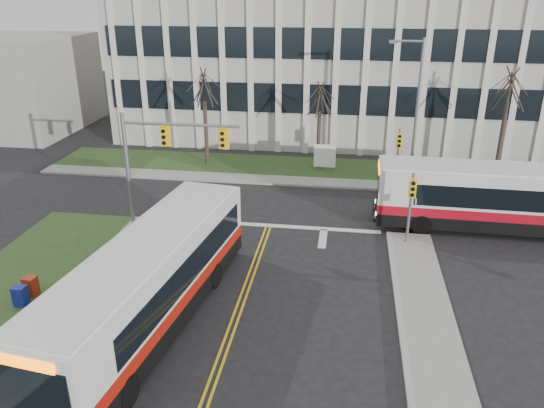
{
  "coord_description": "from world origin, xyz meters",
  "views": [
    {
      "loc": [
        3.95,
        -17.67,
        12.13
      ],
      "look_at": [
        0.42,
        6.48,
        2.0
      ],
      "focal_mm": 35.0,
      "sensor_mm": 36.0,
      "label": 1
    }
  ],
  "objects_px": {
    "directory_sign": "(325,156)",
    "bus_main": "(150,285)",
    "newspaper_box_blue": "(21,297)",
    "newspaper_box_red": "(31,287)",
    "streetlight": "(415,105)",
    "bus_cross": "(501,200)"
  },
  "relations": [
    {
      "from": "newspaper_box_blue",
      "to": "bus_cross",
      "type": "bearing_deg",
      "value": 26.26
    },
    {
      "from": "bus_main",
      "to": "newspaper_box_blue",
      "type": "distance_m",
      "value": 5.81
    },
    {
      "from": "directory_sign",
      "to": "bus_main",
      "type": "relative_size",
      "value": 0.15
    },
    {
      "from": "bus_cross",
      "to": "newspaper_box_blue",
      "type": "relative_size",
      "value": 13.42
    },
    {
      "from": "streetlight",
      "to": "newspaper_box_red",
      "type": "relative_size",
      "value": 9.68
    },
    {
      "from": "newspaper_box_red",
      "to": "bus_cross",
      "type": "bearing_deg",
      "value": 29.97
    },
    {
      "from": "streetlight",
      "to": "bus_main",
      "type": "relative_size",
      "value": 0.71
    },
    {
      "from": "newspaper_box_blue",
      "to": "newspaper_box_red",
      "type": "bearing_deg",
      "value": 89.74
    },
    {
      "from": "streetlight",
      "to": "newspaper_box_red",
      "type": "bearing_deg",
      "value": -135.48
    },
    {
      "from": "directory_sign",
      "to": "bus_cross",
      "type": "bearing_deg",
      "value": -39.75
    },
    {
      "from": "newspaper_box_red",
      "to": "newspaper_box_blue",
      "type": "bearing_deg",
      "value": -84.87
    },
    {
      "from": "directory_sign",
      "to": "streetlight",
      "type": "bearing_deg",
      "value": -13.23
    },
    {
      "from": "bus_main",
      "to": "newspaper_box_red",
      "type": "xyz_separation_m",
      "value": [
        -5.67,
        1.06,
        -1.25
      ]
    },
    {
      "from": "directory_sign",
      "to": "bus_main",
      "type": "distance_m",
      "value": 19.67
    },
    {
      "from": "bus_main",
      "to": "bus_cross",
      "type": "height_order",
      "value": "bus_main"
    },
    {
      "from": "directory_sign",
      "to": "newspaper_box_red",
      "type": "distance_m",
      "value": 21.06
    },
    {
      "from": "bus_cross",
      "to": "newspaper_box_blue",
      "type": "height_order",
      "value": "bus_cross"
    },
    {
      "from": "bus_main",
      "to": "newspaper_box_red",
      "type": "relative_size",
      "value": 13.59
    },
    {
      "from": "directory_sign",
      "to": "bus_cross",
      "type": "distance_m",
      "value": 12.52
    },
    {
      "from": "streetlight",
      "to": "directory_sign",
      "type": "distance_m",
      "value": 6.96
    },
    {
      "from": "newspaper_box_blue",
      "to": "newspaper_box_red",
      "type": "relative_size",
      "value": 1.0
    },
    {
      "from": "bus_cross",
      "to": "newspaper_box_red",
      "type": "relative_size",
      "value": 13.42
    }
  ]
}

